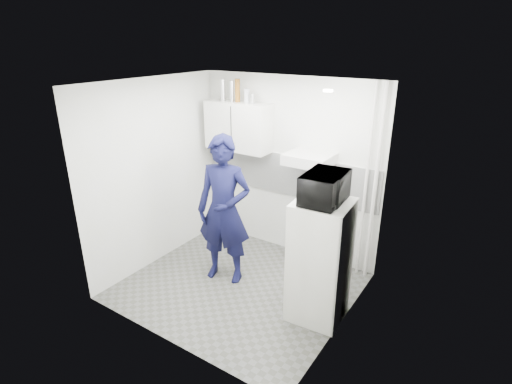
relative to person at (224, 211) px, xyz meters
The scene contains 22 objects.
floor 1.03m from the person, 17.60° to the right, with size 2.80×2.80×0.00m, color #555552.
ceiling 1.64m from the person, 17.60° to the right, with size 2.80×2.80×0.00m, color white.
wall_back 1.23m from the person, 76.24° to the left, with size 2.80×2.80×0.00m, color silver.
wall_left 1.16m from the person, behind, with size 2.60×2.60×0.00m, color silver.
wall_right 1.72m from the person, ahead, with size 2.60×2.60×0.00m, color silver.
person is the anchor object (origin of this frame).
stove 1.38m from the person, 47.09° to the left, with size 0.48×0.48×0.77m, color beige.
fridge 1.41m from the person, ahead, with size 0.60×0.60×1.44m, color beige.
stove_top 1.26m from the person, 47.09° to the left, with size 0.46×0.46×0.03m, color black.
saucepan 1.26m from the person, 50.89° to the left, with size 0.16×0.16×0.09m, color silver.
microwave 1.52m from the person, ahead, with size 0.39×0.58×0.32m, color black.
bottle_b 1.84m from the person, 126.83° to the left, with size 0.08×0.08×0.30m, color silver.
bottle_c 1.77m from the person, 120.23° to the left, with size 0.07×0.07×0.29m, color silver.
bottle_d 1.76m from the person, 115.64° to the left, with size 0.07×0.07×0.32m, color brown.
canister_a 1.67m from the person, 107.62° to the left, with size 0.08×0.08×0.20m, color #B2B7BC.
canister_b 1.63m from the person, 103.06° to the left, with size 0.07×0.07×0.14m, color silver.
upper_cabinet 1.39m from the person, 115.32° to the left, with size 1.00×0.35×0.70m, color beige.
range_hood 1.31m from the person, 51.10° to the left, with size 0.60×0.50×0.14m, color beige.
backsplash 1.20m from the person, 76.06° to the left, with size 2.74×0.03×0.60m, color white.
pipe_a 1.94m from the person, 34.28° to the left, with size 0.05×0.05×2.60m, color beige.
pipe_b 1.85m from the person, 36.41° to the left, with size 0.04×0.04×2.60m, color beige.
ceiling_spot_fixture 2.04m from the person, ahead, with size 0.10×0.10×0.02m, color white.
Camera 1 is at (2.65, -3.60, 3.08)m, focal length 28.00 mm.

